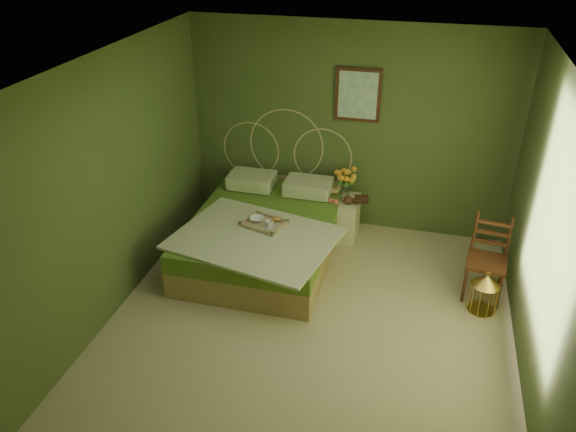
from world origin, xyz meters
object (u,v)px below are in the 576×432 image
(chair, at_px, (487,252))
(bed, at_px, (265,230))
(birdcage, at_px, (484,293))
(nightstand, at_px, (340,210))

(chair, bearing_deg, bed, -176.37)
(bed, relative_size, birdcage, 5.54)
(bed, height_order, nightstand, bed)
(bed, distance_m, birdcage, 2.55)
(nightstand, bearing_deg, birdcage, -33.94)
(chair, relative_size, birdcage, 2.12)
(bed, distance_m, chair, 2.51)
(chair, distance_m, birdcage, 0.44)
(nightstand, height_order, chair, nightstand)
(bed, relative_size, chair, 2.61)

